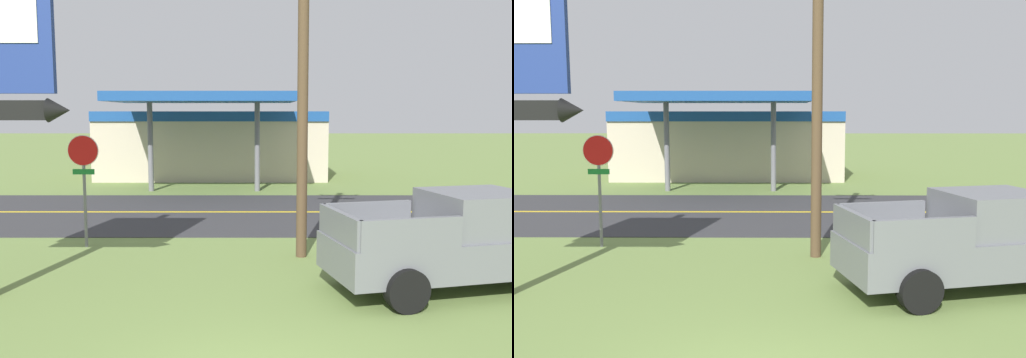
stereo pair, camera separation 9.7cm
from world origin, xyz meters
TOP-DOWN VIEW (x-y plane):
  - road_asphalt at (0.00, 13.00)m, footprint 140.00×8.00m
  - road_centre_line at (0.00, 13.00)m, footprint 126.00×0.20m
  - stop_sign at (-4.46, 7.93)m, footprint 0.80×0.08m
  - utility_pole at (1.13, 6.97)m, footprint 1.68×0.26m
  - gas_station at (-2.33, 24.06)m, footprint 12.00×11.50m
  - pickup_grey_parked_on_lawn at (4.09, 4.48)m, footprint 5.51×3.11m

SIDE VIEW (x-z plane):
  - road_asphalt at x=0.00m, z-range 0.00..0.02m
  - road_centre_line at x=0.00m, z-range 0.02..0.03m
  - pickup_grey_parked_on_lawn at x=4.09m, z-range -0.02..1.94m
  - gas_station at x=-2.33m, z-range -0.26..4.14m
  - stop_sign at x=-4.46m, z-range 0.55..3.50m
  - utility_pole at x=1.13m, z-range 0.27..8.88m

